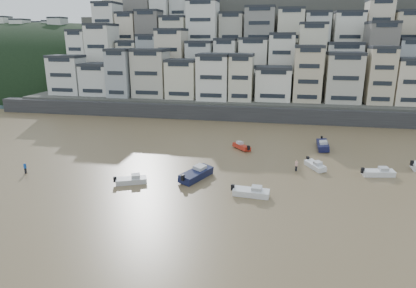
% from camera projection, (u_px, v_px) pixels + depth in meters
% --- Properties ---
extents(sea_strip, '(340.00, 340.00, 0.00)m').
position_uv_depth(sea_strip, '(32.00, 77.00, 186.32)').
color(sea_strip, '#435660').
rests_on(sea_strip, ground).
extents(harbor_wall, '(140.00, 3.00, 3.50)m').
position_uv_depth(harbor_wall, '(265.00, 114.00, 88.53)').
color(harbor_wall, '#38383A').
rests_on(harbor_wall, ground).
extents(hillside, '(141.04, 66.00, 50.00)m').
position_uv_depth(hillside, '(287.00, 57.00, 122.06)').
color(hillside, '#4C4C47').
rests_on(hillside, ground).
extents(headland, '(216.00, 135.00, 53.33)m').
position_uv_depth(headland, '(46.00, 80.00, 174.15)').
color(headland, black).
rests_on(headland, ground).
extents(boat_h, '(4.03, 4.36, 1.22)m').
position_uv_depth(boat_h, '(242.00, 146.00, 67.16)').
color(boat_h, '#A72314').
rests_on(boat_h, ground).
extents(boat_i, '(2.24, 6.48, 1.76)m').
position_uv_depth(boat_i, '(323.00, 144.00, 67.42)').
color(boat_i, '#121439').
rests_on(boat_i, ground).
extents(boat_c, '(4.60, 7.08, 1.84)m').
position_uv_depth(boat_c, '(196.00, 173.00, 53.10)').
color(boat_c, '#12183A').
rests_on(boat_c, ground).
extents(boat_j, '(4.86, 3.21, 1.26)m').
position_uv_depth(boat_j, '(131.00, 179.00, 51.40)').
color(boat_j, silver).
rests_on(boat_j, ground).
extents(boat_a, '(5.20, 2.10, 1.38)m').
position_uv_depth(boat_a, '(251.00, 191.00, 47.32)').
color(boat_a, white).
rests_on(boat_a, ground).
extents(boat_d, '(5.21, 2.52, 1.36)m').
position_uv_depth(boat_d, '(379.00, 172.00, 54.23)').
color(boat_d, white).
rests_on(boat_d, ground).
extents(boat_e, '(3.53, 4.94, 1.30)m').
position_uv_depth(boat_e, '(315.00, 165.00, 57.27)').
color(boat_e, silver).
rests_on(boat_e, ground).
extents(person_blue, '(0.44, 0.44, 1.74)m').
position_uv_depth(person_blue, '(25.00, 168.00, 55.21)').
color(person_blue, '#164AAB').
rests_on(person_blue, ground).
extents(person_pink, '(0.44, 0.44, 1.74)m').
position_uv_depth(person_pink, '(296.00, 166.00, 56.16)').
color(person_pink, '#E3A9A0').
rests_on(person_pink, ground).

